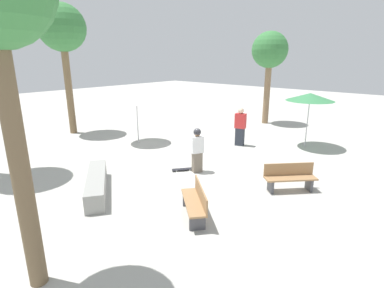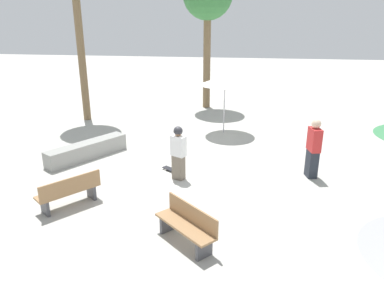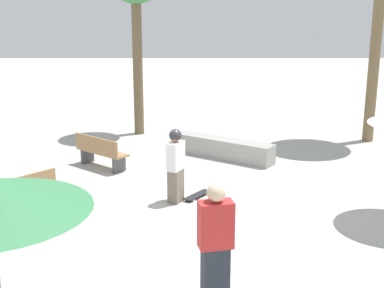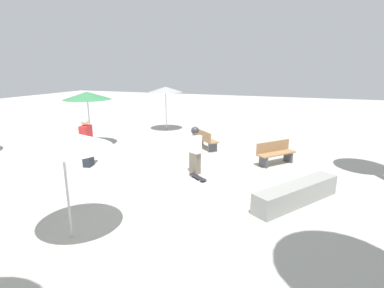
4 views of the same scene
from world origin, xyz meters
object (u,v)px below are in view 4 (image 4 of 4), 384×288
(skater_main, at_px, (195,149))
(bench_far, at_px, (205,139))
(bench_near, at_px, (275,153))
(shade_umbrella_green, at_px, (87,96))
(concrete_ledge, at_px, (297,194))
(skateboard, at_px, (198,177))
(shade_umbrella_grey, at_px, (166,89))
(shade_umbrella_white, at_px, (61,139))
(bystander_watching, at_px, (87,143))

(skater_main, xyz_separation_m, bench_far, (3.18, 0.72, -0.45))
(skater_main, distance_m, bench_near, 3.21)
(bench_near, xyz_separation_m, bench_far, (1.16, 3.17, 0.00))
(skater_main, bearing_deg, shade_umbrella_green, -169.75)
(concrete_ledge, height_order, bench_near, bench_near)
(bench_near, height_order, bench_far, same)
(concrete_ledge, relative_size, bench_near, 1.79)
(skateboard, relative_size, bench_near, 0.51)
(bench_far, xyz_separation_m, shade_umbrella_grey, (3.09, 3.36, 1.90))
(concrete_ledge, bearing_deg, bench_near, 15.20)
(skater_main, xyz_separation_m, shade_umbrella_white, (-4.67, 1.08, 1.27))
(skateboard, bearing_deg, shade_umbrella_green, -163.69)
(bench_near, distance_m, shade_umbrella_white, 7.77)
(skater_main, distance_m, shade_umbrella_grey, 7.62)
(skater_main, bearing_deg, shade_umbrella_white, -76.01)
(bench_near, relative_size, shade_umbrella_white, 0.65)
(bystander_watching, bearing_deg, bench_far, 128.04)
(skateboard, height_order, bench_near, bench_near)
(shade_umbrella_green, bearing_deg, bench_far, -73.96)
(bench_near, bearing_deg, bench_far, -70.00)
(bench_far, bearing_deg, shade_umbrella_white, -49.41)
(bystander_watching, bearing_deg, shade_umbrella_white, 23.03)
(skater_main, height_order, bench_near, skater_main)
(concrete_ledge, relative_size, shade_umbrella_green, 1.09)
(skateboard, distance_m, shade_umbrella_green, 6.79)
(concrete_ledge, distance_m, bench_near, 3.38)
(concrete_ledge, relative_size, shade_umbrella_grey, 1.09)
(bench_far, bearing_deg, bystander_watching, -86.37)
(shade_umbrella_white, bearing_deg, shade_umbrella_green, 36.07)
(shade_umbrella_grey, bearing_deg, bystander_watching, -178.63)
(concrete_ledge, bearing_deg, skateboard, 76.00)
(shade_umbrella_grey, xyz_separation_m, shade_umbrella_green, (-4.54, 1.67, -0.01))
(bench_near, xyz_separation_m, shade_umbrella_grey, (4.25, 6.54, 1.90))
(bench_near, bearing_deg, bystander_watching, -26.96)
(skater_main, distance_m, shade_umbrella_green, 6.17)
(skateboard, bearing_deg, shade_umbrella_white, -71.34)
(bench_near, bearing_deg, skateboard, -1.28)
(skateboard, height_order, bench_far, bench_far)
(shade_umbrella_white, bearing_deg, bench_far, -2.65)
(skateboard, distance_m, bystander_watching, 4.27)
(skater_main, bearing_deg, concrete_ledge, 6.72)
(shade_umbrella_grey, distance_m, shade_umbrella_white, 11.35)
(concrete_ledge, relative_size, bystander_watching, 1.51)
(concrete_ledge, distance_m, shade_umbrella_white, 5.91)
(shade_umbrella_white, bearing_deg, bystander_watching, 35.38)
(shade_umbrella_grey, height_order, shade_umbrella_green, shade_umbrella_green)
(bench_near, bearing_deg, shade_umbrella_grey, -82.99)
(skateboard, height_order, bystander_watching, bystander_watching)
(bench_far, distance_m, shade_umbrella_green, 5.56)
(bench_near, height_order, shade_umbrella_green, shade_umbrella_green)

